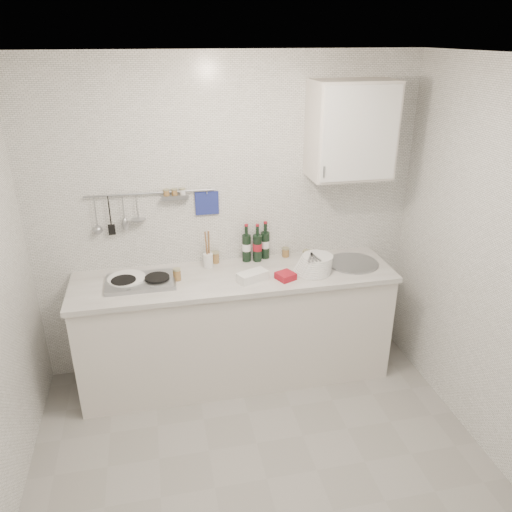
{
  "coord_description": "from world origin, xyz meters",
  "views": [
    {
      "loc": [
        -0.55,
        -2.25,
        2.6
      ],
      "look_at": [
        0.12,
        0.9,
        1.15
      ],
      "focal_mm": 35.0,
      "sensor_mm": 36.0,
      "label": 1
    }
  ],
  "objects_px": {
    "plate_stack_hob": "(126,280)",
    "wall_cabinet": "(351,130)",
    "wine_bottles": "(256,242)",
    "plate_stack_sink": "(315,264)",
    "utensil_crock": "(208,259)"
  },
  "relations": [
    {
      "from": "plate_stack_hob",
      "to": "wine_bottles",
      "type": "height_order",
      "value": "wine_bottles"
    },
    {
      "from": "wall_cabinet",
      "to": "plate_stack_hob",
      "type": "relative_size",
      "value": 2.36
    },
    {
      "from": "wall_cabinet",
      "to": "utensil_crock",
      "type": "bearing_deg",
      "value": 176.86
    },
    {
      "from": "wine_bottles",
      "to": "utensil_crock",
      "type": "bearing_deg",
      "value": -171.24
    },
    {
      "from": "wall_cabinet",
      "to": "plate_stack_sink",
      "type": "xyz_separation_m",
      "value": [
        -0.29,
        -0.18,
        -0.97
      ]
    },
    {
      "from": "plate_stack_sink",
      "to": "wine_bottles",
      "type": "relative_size",
      "value": 1.01
    },
    {
      "from": "plate_stack_hob",
      "to": "utensil_crock",
      "type": "bearing_deg",
      "value": 12.91
    },
    {
      "from": "wine_bottles",
      "to": "utensil_crock",
      "type": "height_order",
      "value": "wine_bottles"
    },
    {
      "from": "plate_stack_hob",
      "to": "utensil_crock",
      "type": "distance_m",
      "value": 0.64
    },
    {
      "from": "wall_cabinet",
      "to": "plate_stack_sink",
      "type": "relative_size",
      "value": 2.24
    },
    {
      "from": "plate_stack_hob",
      "to": "wine_bottles",
      "type": "xyz_separation_m",
      "value": [
        1.02,
        0.2,
        0.13
      ]
    },
    {
      "from": "plate_stack_hob",
      "to": "wall_cabinet",
      "type": "bearing_deg",
      "value": 2.83
    },
    {
      "from": "wine_bottles",
      "to": "utensil_crock",
      "type": "relative_size",
      "value": 1.0
    },
    {
      "from": "plate_stack_sink",
      "to": "wine_bottles",
      "type": "xyz_separation_m",
      "value": [
        -0.39,
        0.3,
        0.1
      ]
    },
    {
      "from": "wine_bottles",
      "to": "wall_cabinet",
      "type": "bearing_deg",
      "value": -9.99
    }
  ]
}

